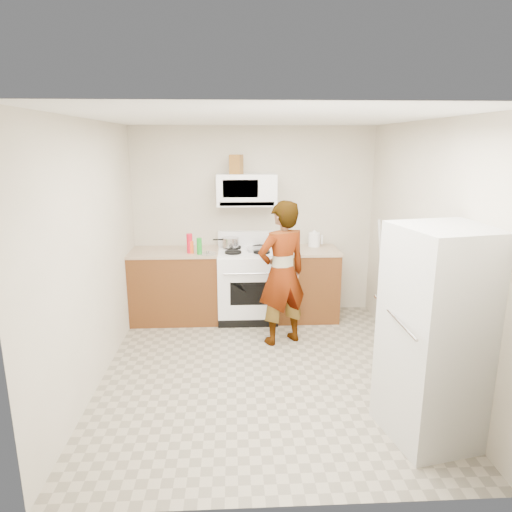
{
  "coord_description": "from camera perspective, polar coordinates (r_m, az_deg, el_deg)",
  "views": [
    {
      "loc": [
        -0.28,
        -4.25,
        2.29
      ],
      "look_at": [
        -0.03,
        0.55,
        1.09
      ],
      "focal_mm": 32.0,
      "sensor_mm": 36.0,
      "label": 1
    }
  ],
  "objects": [
    {
      "name": "floor",
      "position": [
        4.84,
        0.74,
        -14.2
      ],
      "size": [
        3.6,
        3.6,
        0.0
      ],
      "primitive_type": "plane",
      "color": "gray",
      "rests_on": "ground"
    },
    {
      "name": "back_wall",
      "position": [
        6.14,
        -0.3,
        4.29
      ],
      "size": [
        3.2,
        0.02,
        2.5
      ],
      "primitive_type": "cube",
      "color": "beige",
      "rests_on": "floor"
    },
    {
      "name": "right_wall",
      "position": [
        4.76,
        20.26,
        0.55
      ],
      "size": [
        0.02,
        3.6,
        2.5
      ],
      "primitive_type": "cube",
      "color": "beige",
      "rests_on": "floor"
    },
    {
      "name": "cabinet_left",
      "position": [
        6.08,
        -10.02,
        -3.8
      ],
      "size": [
        1.12,
        0.62,
        0.9
      ],
      "primitive_type": "cube",
      "color": "brown",
      "rests_on": "floor"
    },
    {
      "name": "counter_left",
      "position": [
        5.95,
        -10.21,
        0.49
      ],
      "size": [
        1.14,
        0.64,
        0.03
      ],
      "primitive_type": "cube",
      "color": "tan",
      "rests_on": "cabinet_left"
    },
    {
      "name": "cabinet_right",
      "position": [
        6.11,
        6.24,
        -3.57
      ],
      "size": [
        0.8,
        0.62,
        0.9
      ],
      "primitive_type": "cube",
      "color": "brown",
      "rests_on": "floor"
    },
    {
      "name": "counter_right",
      "position": [
        5.98,
        6.36,
        0.7
      ],
      "size": [
        0.82,
        0.64,
        0.03
      ],
      "primitive_type": "cube",
      "color": "tan",
      "rests_on": "cabinet_right"
    },
    {
      "name": "gas_range",
      "position": [
        6.01,
        -1.11,
        -3.41
      ],
      "size": [
        0.76,
        0.65,
        1.13
      ],
      "color": "white",
      "rests_on": "floor"
    },
    {
      "name": "microwave",
      "position": [
        5.89,
        -1.2,
        8.3
      ],
      "size": [
        0.76,
        0.38,
        0.4
      ],
      "primitive_type": "cube",
      "color": "white",
      "rests_on": "back_wall"
    },
    {
      "name": "person",
      "position": [
        5.2,
        3.27,
        -2.2
      ],
      "size": [
        0.72,
        0.62,
        1.67
      ],
      "primitive_type": "imported",
      "rotation": [
        0.0,
        0.0,
        3.57
      ],
      "color": "tan",
      "rests_on": "floor"
    },
    {
      "name": "fridge",
      "position": [
        3.82,
        21.91,
        -9.17
      ],
      "size": [
        0.83,
        0.83,
        1.7
      ],
      "primitive_type": "cube",
      "rotation": [
        0.0,
        0.0,
        0.2
      ],
      "color": "beige",
      "rests_on": "floor"
    },
    {
      "name": "kettle",
      "position": [
        6.13,
        7.29,
        2.05
      ],
      "size": [
        0.19,
        0.19,
        0.18
      ],
      "primitive_type": "cylinder",
      "rotation": [
        0.0,
        0.0,
        -0.29
      ],
      "color": "white",
      "rests_on": "counter_right"
    },
    {
      "name": "jug",
      "position": [
        5.82,
        -2.48,
        11.38
      ],
      "size": [
        0.18,
        0.18,
        0.24
      ],
      "primitive_type": "cube",
      "rotation": [
        0.0,
        0.0,
        -0.37
      ],
      "color": "brown",
      "rests_on": "microwave"
    },
    {
      "name": "saucepan",
      "position": [
        5.99,
        -3.18,
        1.72
      ],
      "size": [
        0.28,
        0.28,
        0.12
      ],
      "primitive_type": "cylinder",
      "rotation": [
        0.0,
        0.0,
        0.4
      ],
      "color": "#B7B7BC",
      "rests_on": "gas_range"
    },
    {
      "name": "tray",
      "position": [
        5.84,
        0.15,
        0.85
      ],
      "size": [
        0.26,
        0.18,
        0.05
      ],
      "primitive_type": "cube",
      "rotation": [
        0.0,
        0.0,
        0.09
      ],
      "color": "silver",
      "rests_on": "gas_range"
    },
    {
      "name": "bottle_spray",
      "position": [
        5.77,
        -8.3,
        1.57
      ],
      "size": [
        0.08,
        0.08,
        0.25
      ],
      "primitive_type": "cylinder",
      "rotation": [
        0.0,
        0.0,
        -0.14
      ],
      "color": "red",
      "rests_on": "counter_left"
    },
    {
      "name": "bottle_hot_sauce",
      "position": [
        5.76,
        -8.06,
        1.11
      ],
      "size": [
        0.07,
        0.07,
        0.16
      ],
      "primitive_type": "cylinder",
      "rotation": [
        0.0,
        0.0,
        0.4
      ],
      "color": "#F94F1B",
      "rests_on": "counter_left"
    },
    {
      "name": "bottle_green_cap",
      "position": [
        5.69,
        -7.1,
        1.23
      ],
      "size": [
        0.08,
        0.08,
        0.21
      ],
      "primitive_type": "cylinder",
      "rotation": [
        0.0,
        0.0,
        0.25
      ],
      "color": "#188622",
      "rests_on": "counter_left"
    },
    {
      "name": "pot_lid",
      "position": [
        5.71,
        -6.04,
        0.29
      ],
      "size": [
        0.24,
        0.24,
        0.01
      ],
      "primitive_type": "cylinder",
      "rotation": [
        0.0,
        0.0,
        0.14
      ],
      "color": "white",
      "rests_on": "counter_left"
    },
    {
      "name": "broom",
      "position": [
        5.75,
        15.47,
        -2.38
      ],
      "size": [
        0.25,
        0.21,
        1.41
      ],
      "primitive_type": "cylinder",
      "rotation": [
        0.14,
        -0.14,
        -0.12
      ],
      "color": "silver",
      "rests_on": "floor"
    }
  ]
}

